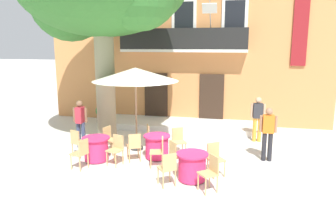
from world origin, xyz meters
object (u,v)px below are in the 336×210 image
(cafe_chair_near_tree_2, at_px, (134,145))
(cafe_chair_front_3, at_px, (168,167))
(cafe_chair_near_tree_0, at_px, (178,140))
(cafe_table_middle, at_px, (96,149))
(cafe_chair_middle_3, at_px, (116,148))
(cafe_chair_front_2, at_px, (176,154))
(cafe_chair_front_1, at_px, (215,157))
(cafe_chair_middle_1, at_px, (78,141))
(cafe_chair_front_0, at_px, (210,171))
(pedestrian_mid_plaza, at_px, (268,131))
(cafe_chair_middle_2, at_px, (81,152))
(ground_planter_left, at_px, (100,113))
(cafe_table_front, at_px, (192,166))
(cafe_chair_near_tree_1, at_px, (151,136))
(cafe_chair_middle_0, at_px, (110,138))
(pedestrian_by_tree, at_px, (258,117))
(cafe_table_near_tree, at_px, (157,146))
(cafe_umbrella, at_px, (135,75))
(cafe_chair_near_tree_3, at_px, (159,150))
(pedestrian_near_entrance, at_px, (80,121))

(cafe_chair_near_tree_2, bearing_deg, cafe_chair_front_3, -47.22)
(cafe_chair_near_tree_0, height_order, cafe_chair_front_3, same)
(cafe_chair_near_tree_2, relative_size, cafe_table_middle, 1.05)
(cafe_chair_middle_3, relative_size, cafe_chair_front_2, 1.00)
(cafe_table_middle, xyz_separation_m, cafe_chair_front_1, (3.72, -0.31, 0.14))
(cafe_chair_middle_1, distance_m, cafe_chair_front_0, 4.67)
(cafe_chair_middle_3, bearing_deg, cafe_table_middle, 167.52)
(cafe_chair_front_0, bearing_deg, pedestrian_mid_plaza, 58.17)
(cafe_chair_middle_2, height_order, cafe_chair_front_2, same)
(cafe_chair_middle_1, bearing_deg, cafe_chair_front_2, -8.15)
(ground_planter_left, xyz_separation_m, pedestrian_mid_plaza, (7.20, -3.43, 0.51))
(cafe_table_front, height_order, cafe_chair_front_1, cafe_chair_front_1)
(cafe_table_front, relative_size, cafe_chair_front_0, 0.95)
(cafe_chair_near_tree_1, bearing_deg, cafe_chair_middle_2, -127.38)
(cafe_chair_middle_0, distance_m, cafe_chair_front_2, 2.67)
(pedestrian_by_tree, bearing_deg, cafe_chair_front_3, -118.45)
(cafe_chair_middle_2, xyz_separation_m, ground_planter_left, (-1.84, 5.33, -0.08))
(cafe_table_near_tree, height_order, cafe_chair_near_tree_0, cafe_chair_near_tree_0)
(cafe_chair_front_0, relative_size, cafe_umbrella, 0.31)
(cafe_chair_near_tree_3, distance_m, pedestrian_by_tree, 4.44)
(cafe_chair_middle_2, height_order, cafe_chair_front_0, same)
(cafe_chair_front_0, height_order, cafe_umbrella, cafe_umbrella)
(cafe_chair_middle_0, relative_size, cafe_chair_front_1, 1.00)
(cafe_chair_middle_0, relative_size, pedestrian_near_entrance, 0.54)
(cafe_chair_near_tree_2, xyz_separation_m, cafe_chair_middle_0, (-1.04, 0.53, 0.00))
(cafe_table_middle, height_order, cafe_chair_middle_2, cafe_chair_middle_2)
(cafe_table_near_tree, xyz_separation_m, cafe_chair_near_tree_3, (0.25, -0.71, 0.14))
(cafe_chair_front_2, bearing_deg, pedestrian_mid_plaza, 28.78)
(cafe_chair_middle_0, relative_size, pedestrian_mid_plaza, 0.53)
(cafe_chair_middle_0, distance_m, cafe_chair_middle_2, 1.51)
(cafe_table_near_tree, xyz_separation_m, cafe_umbrella, (-0.91, 0.70, 2.22))
(cafe_chair_front_0, bearing_deg, cafe_chair_front_2, 135.58)
(cafe_table_middle, bearing_deg, ground_planter_left, 113.22)
(pedestrian_near_entrance, relative_size, pedestrian_by_tree, 1.00)
(cafe_chair_near_tree_0, relative_size, cafe_chair_middle_2, 1.00)
(cafe_chair_front_3, xyz_separation_m, pedestrian_mid_plaza, (2.64, 2.48, 0.43))
(cafe_chair_middle_2, bearing_deg, pedestrian_mid_plaza, 19.56)
(cafe_table_middle, distance_m, pedestrian_near_entrance, 1.64)
(cafe_chair_near_tree_3, bearing_deg, cafe_chair_front_2, -20.79)
(cafe_chair_middle_0, distance_m, cafe_umbrella, 2.29)
(cafe_table_middle, relative_size, pedestrian_mid_plaza, 0.51)
(cafe_chair_near_tree_1, relative_size, cafe_chair_near_tree_3, 1.00)
(pedestrian_mid_plaza, bearing_deg, cafe_chair_near_tree_2, -166.79)
(cafe_table_middle, height_order, cafe_chair_front_3, cafe_chair_front_3)
(cafe_chair_middle_0, distance_m, pedestrian_near_entrance, 1.35)
(cafe_chair_near_tree_1, relative_size, ground_planter_left, 1.14)
(cafe_table_near_tree, height_order, cafe_chair_near_tree_3, cafe_chair_near_tree_3)
(cafe_chair_near_tree_2, xyz_separation_m, pedestrian_mid_plaza, (4.05, 0.95, 0.43))
(cafe_chair_middle_0, xyz_separation_m, cafe_umbrella, (0.75, 0.60, 2.08))
(cafe_chair_near_tree_0, distance_m, cafe_chair_middle_0, 2.31)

